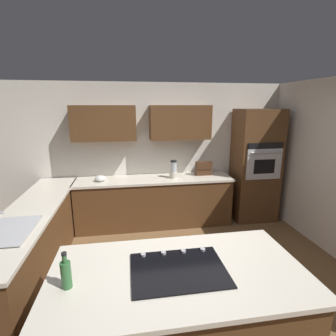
{
  "coord_description": "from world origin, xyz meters",
  "views": [
    {
      "loc": [
        0.57,
        2.75,
        2.2
      ],
      "look_at": [
        -0.1,
        -1.41,
        1.16
      ],
      "focal_mm": 27.46,
      "sensor_mm": 36.0,
      "label": 1
    }
  ],
  "objects_px": {
    "mixing_bowl": "(100,178)",
    "oil_bottle": "(66,274)",
    "sink_unit": "(9,230)",
    "blender": "(174,171)",
    "wall_oven": "(255,166)",
    "spice_rack": "(204,168)",
    "cooktop": "(178,269)"
  },
  "relations": [
    {
      "from": "spice_rack",
      "to": "sink_unit",
      "type": "bearing_deg",
      "value": 34.73
    },
    {
      "from": "mixing_bowl",
      "to": "spice_rack",
      "type": "distance_m",
      "value": 1.9
    },
    {
      "from": "blender",
      "to": "wall_oven",
      "type": "bearing_deg",
      "value": -179.04
    },
    {
      "from": "sink_unit",
      "to": "blender",
      "type": "height_order",
      "value": "blender"
    },
    {
      "from": "mixing_bowl",
      "to": "blender",
      "type": "bearing_deg",
      "value": 180.0
    },
    {
      "from": "wall_oven",
      "to": "oil_bottle",
      "type": "relative_size",
      "value": 7.5
    },
    {
      "from": "sink_unit",
      "to": "spice_rack",
      "type": "distance_m",
      "value": 3.26
    },
    {
      "from": "wall_oven",
      "to": "oil_bottle",
      "type": "distance_m",
      "value": 3.99
    },
    {
      "from": "wall_oven",
      "to": "cooktop",
      "type": "distance_m",
      "value": 3.38
    },
    {
      "from": "sink_unit",
      "to": "blender",
      "type": "bearing_deg",
      "value": -139.97
    },
    {
      "from": "wall_oven",
      "to": "mixing_bowl",
      "type": "relative_size",
      "value": 11.1
    },
    {
      "from": "sink_unit",
      "to": "blender",
      "type": "relative_size",
      "value": 2.13
    },
    {
      "from": "wall_oven",
      "to": "sink_unit",
      "type": "distance_m",
      "value": 4.09
    },
    {
      "from": "sink_unit",
      "to": "spice_rack",
      "type": "relative_size",
      "value": 2.29
    },
    {
      "from": "mixing_bowl",
      "to": "oil_bottle",
      "type": "distance_m",
      "value": 2.72
    },
    {
      "from": "mixing_bowl",
      "to": "oil_bottle",
      "type": "relative_size",
      "value": 0.68
    },
    {
      "from": "mixing_bowl",
      "to": "oil_bottle",
      "type": "bearing_deg",
      "value": 90.25
    },
    {
      "from": "cooktop",
      "to": "spice_rack",
      "type": "xyz_separation_m",
      "value": [
        -1.04,
        -2.77,
        0.12
      ]
    },
    {
      "from": "sink_unit",
      "to": "spice_rack",
      "type": "height_order",
      "value": "spice_rack"
    },
    {
      "from": "wall_oven",
      "to": "mixing_bowl",
      "type": "xyz_separation_m",
      "value": [
        2.9,
        0.03,
        -0.11
      ]
    },
    {
      "from": "sink_unit",
      "to": "oil_bottle",
      "type": "xyz_separation_m",
      "value": [
        -0.79,
        0.98,
        0.1
      ]
    },
    {
      "from": "blender",
      "to": "spice_rack",
      "type": "xyz_separation_m",
      "value": [
        -0.6,
        -0.11,
        -0.01
      ]
    },
    {
      "from": "wall_oven",
      "to": "mixing_bowl",
      "type": "bearing_deg",
      "value": 0.53
    },
    {
      "from": "sink_unit",
      "to": "oil_bottle",
      "type": "relative_size",
      "value": 2.46
    },
    {
      "from": "cooktop",
      "to": "blender",
      "type": "height_order",
      "value": "blender"
    },
    {
      "from": "cooktop",
      "to": "spice_rack",
      "type": "relative_size",
      "value": 2.49
    },
    {
      "from": "sink_unit",
      "to": "cooktop",
      "type": "bearing_deg",
      "value": 150.9
    },
    {
      "from": "blender",
      "to": "mixing_bowl",
      "type": "xyz_separation_m",
      "value": [
        1.3,
        0.0,
        -0.09
      ]
    },
    {
      "from": "mixing_bowl",
      "to": "sink_unit",
      "type": "bearing_deg",
      "value": 65.97
    },
    {
      "from": "cooktop",
      "to": "blender",
      "type": "relative_size",
      "value": 2.31
    },
    {
      "from": "blender",
      "to": "mixing_bowl",
      "type": "relative_size",
      "value": 1.71
    },
    {
      "from": "oil_bottle",
      "to": "mixing_bowl",
      "type": "bearing_deg",
      "value": -89.75
    }
  ]
}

